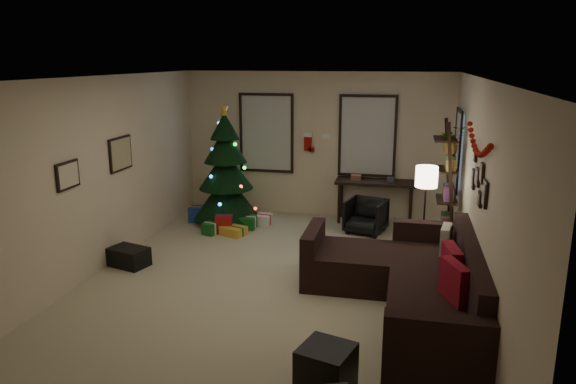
{
  "coord_description": "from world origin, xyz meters",
  "views": [
    {
      "loc": [
        1.64,
        -6.38,
        2.93
      ],
      "look_at": [
        0.1,
        0.6,
        1.15
      ],
      "focal_mm": 33.61,
      "sensor_mm": 36.0,
      "label": 1
    }
  ],
  "objects_px": {
    "christmas_tree": "(226,174)",
    "desk": "(376,186)",
    "sofa": "(412,285)",
    "desk_chair": "(366,216)",
    "bookshelf": "(448,191)"
  },
  "relations": [
    {
      "from": "sofa",
      "to": "desk",
      "type": "bearing_deg",
      "value": 100.65
    },
    {
      "from": "desk_chair",
      "to": "desk",
      "type": "bearing_deg",
      "value": 95.27
    },
    {
      "from": "desk_chair",
      "to": "bookshelf",
      "type": "height_order",
      "value": "bookshelf"
    },
    {
      "from": "christmas_tree",
      "to": "bookshelf",
      "type": "relative_size",
      "value": 1.07
    },
    {
      "from": "sofa",
      "to": "desk",
      "type": "height_order",
      "value": "sofa"
    },
    {
      "from": "desk_chair",
      "to": "bookshelf",
      "type": "relative_size",
      "value": 0.29
    },
    {
      "from": "sofa",
      "to": "desk",
      "type": "distance_m",
      "value": 3.56
    },
    {
      "from": "christmas_tree",
      "to": "sofa",
      "type": "height_order",
      "value": "christmas_tree"
    },
    {
      "from": "desk_chair",
      "to": "bookshelf",
      "type": "xyz_separation_m",
      "value": [
        1.27,
        -0.77,
        0.7
      ]
    },
    {
      "from": "desk",
      "to": "desk_chair",
      "type": "xyz_separation_m",
      "value": [
        -0.11,
        -0.65,
        -0.39
      ]
    },
    {
      "from": "christmas_tree",
      "to": "desk",
      "type": "relative_size",
      "value": 1.52
    },
    {
      "from": "christmas_tree",
      "to": "desk",
      "type": "distance_m",
      "value": 2.71
    },
    {
      "from": "sofa",
      "to": "bookshelf",
      "type": "xyz_separation_m",
      "value": [
        0.5,
        2.06,
        0.69
      ]
    },
    {
      "from": "sofa",
      "to": "desk_chair",
      "type": "distance_m",
      "value": 2.93
    },
    {
      "from": "sofa",
      "to": "desk_chair",
      "type": "xyz_separation_m",
      "value": [
        -0.77,
        2.83,
        -0.01
      ]
    }
  ]
}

